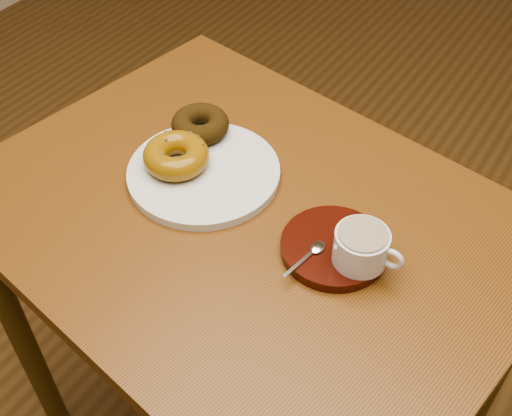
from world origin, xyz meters
The scene contains 7 objects.
cafe_table centered at (-0.24, 0.27, 0.70)m, with size 0.99×0.80×0.84m.
donut_plate centered at (-0.35, 0.30, 0.84)m, with size 0.26×0.26×0.02m, color silver.
donut_cinnamon centered at (-0.41, 0.38, 0.87)m, with size 0.10×0.10×0.04m, color #33210A.
donut_caramel centered at (-0.39, 0.29, 0.87)m, with size 0.13×0.13×0.04m.
saucer centered at (-0.08, 0.27, 0.84)m, with size 0.16×0.16×0.02m, color #320D06.
coffee_cup centered at (-0.04, 0.27, 0.88)m, with size 0.11×0.08×0.06m.
teaspoon centered at (-0.10, 0.24, 0.86)m, with size 0.03×0.09×0.01m.
Camera 1 is at (0.17, -0.32, 1.57)m, focal length 45.00 mm.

